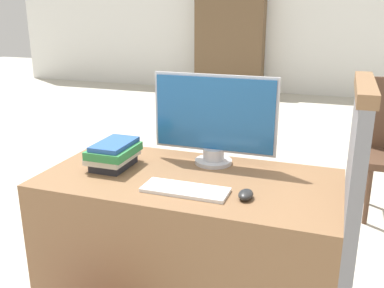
{
  "coord_description": "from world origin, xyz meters",
  "views": [
    {
      "loc": [
        0.65,
        -1.44,
        1.49
      ],
      "look_at": [
        0.03,
        0.32,
        0.9
      ],
      "focal_mm": 40.0,
      "sensor_mm": 36.0,
      "label": 1
    }
  ],
  "objects_px": {
    "monitor": "(214,120)",
    "book_stack": "(114,154)",
    "mouse": "(246,195)",
    "keyboard": "(185,190)"
  },
  "relations": [
    {
      "from": "mouse",
      "to": "monitor",
      "type": "bearing_deg",
      "value": 124.05
    },
    {
      "from": "keyboard",
      "to": "book_stack",
      "type": "relative_size",
      "value": 1.37
    },
    {
      "from": "keyboard",
      "to": "mouse",
      "type": "bearing_deg",
      "value": 3.25
    },
    {
      "from": "monitor",
      "to": "mouse",
      "type": "relative_size",
      "value": 6.6
    },
    {
      "from": "monitor",
      "to": "mouse",
      "type": "xyz_separation_m",
      "value": [
        0.26,
        -0.38,
        -0.21
      ]
    },
    {
      "from": "mouse",
      "to": "book_stack",
      "type": "xyz_separation_m",
      "value": [
        -0.72,
        0.16,
        0.05
      ]
    },
    {
      "from": "monitor",
      "to": "book_stack",
      "type": "relative_size",
      "value": 2.29
    },
    {
      "from": "book_stack",
      "to": "monitor",
      "type": "bearing_deg",
      "value": 25.73
    },
    {
      "from": "monitor",
      "to": "mouse",
      "type": "distance_m",
      "value": 0.5
    },
    {
      "from": "monitor",
      "to": "book_stack",
      "type": "bearing_deg",
      "value": -154.27
    }
  ]
}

